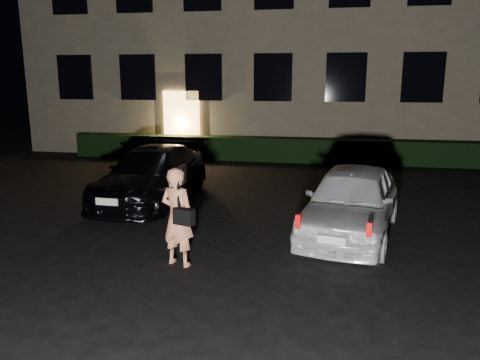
# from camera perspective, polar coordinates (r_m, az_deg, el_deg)

# --- Properties ---
(ground) EXTENTS (80.00, 80.00, 0.00)m
(ground) POSITION_cam_1_polar(r_m,az_deg,el_deg) (7.34, -5.82, -11.95)
(ground) COLOR black
(ground) RESTS_ON ground
(building) EXTENTS (20.00, 8.11, 12.00)m
(building) POSITION_cam_1_polar(r_m,az_deg,el_deg) (21.69, 5.39, 20.30)
(building) COLOR #6C614D
(building) RESTS_ON ground
(hedge) EXTENTS (15.00, 0.70, 0.85)m
(hedge) POSITION_cam_1_polar(r_m,az_deg,el_deg) (17.22, 3.74, 3.76)
(hedge) COLOR black
(hedge) RESTS_ON ground
(sedan) EXTENTS (2.01, 4.64, 1.30)m
(sedan) POSITION_cam_1_polar(r_m,az_deg,el_deg) (11.80, -10.66, 0.66)
(sedan) COLOR black
(sedan) RESTS_ON ground
(hatch) EXTENTS (2.38, 4.20, 1.35)m
(hatch) POSITION_cam_1_polar(r_m,az_deg,el_deg) (9.34, 13.44, -2.46)
(hatch) COLOR white
(hatch) RESTS_ON ground
(man) EXTENTS (0.69, 0.56, 1.63)m
(man) POSITION_cam_1_polar(r_m,az_deg,el_deg) (7.63, -7.60, -4.45)
(man) COLOR #EF8C61
(man) RESTS_ON ground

